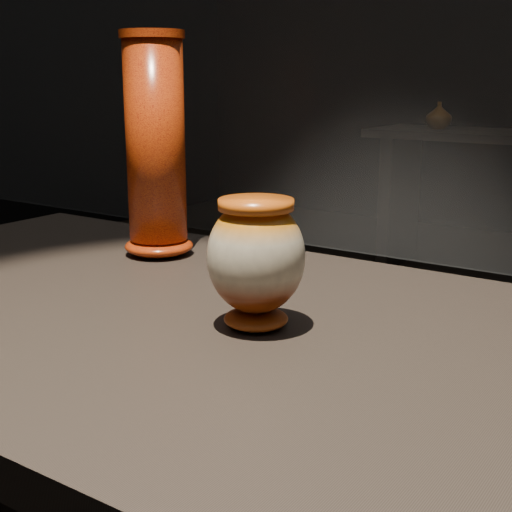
{
  "coord_description": "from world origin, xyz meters",
  "views": [
    {
      "loc": [
        0.35,
        -0.74,
        1.22
      ],
      "look_at": [
        -0.15,
        -0.0,
        1.0
      ],
      "focal_mm": 50.0,
      "sensor_mm": 36.0,
      "label": 1
    }
  ],
  "objects": [
    {
      "name": "tall_vase",
      "position": [
        -0.52,
        0.22,
        1.09
      ],
      "size": [
        0.13,
        0.13,
        0.4
      ],
      "rotation": [
        0.0,
        0.0,
        -0.04
      ],
      "color": "#D64B0E",
      "rests_on": "display_plinth"
    },
    {
      "name": "main_vase",
      "position": [
        -0.15,
        -0.0,
        0.99
      ],
      "size": [
        0.15,
        0.15,
        0.17
      ],
      "rotation": [
        0.0,
        0.0,
        -0.18
      ],
      "color": "maroon",
      "rests_on": "display_plinth"
    },
    {
      "name": "back_vase_left",
      "position": [
        -1.22,
        3.58,
        0.98
      ],
      "size": [
        0.2,
        0.2,
        0.16
      ],
      "primitive_type": "imported",
      "rotation": [
        0.0,
        0.0,
        5.0
      ],
      "color": "#985A16",
      "rests_on": "back_shelf"
    }
  ]
}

